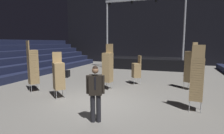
% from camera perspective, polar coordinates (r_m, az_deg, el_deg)
% --- Properties ---
extents(ground_plane, '(22.00, 30.00, 0.10)m').
position_cam_1_polar(ground_plane, '(7.74, -3.50, -11.33)').
color(ground_plane, slate).
extents(arena_end_wall, '(22.00, 0.30, 8.00)m').
position_cam_1_polar(arena_end_wall, '(21.97, 12.14, 11.55)').
color(arena_end_wall, black).
rests_on(arena_end_wall, ground_plane).
extents(stage_riser, '(7.26, 3.04, 6.27)m').
position_cam_1_polar(stage_riser, '(17.90, 10.12, 1.62)').
color(stage_riser, black).
rests_on(stage_riser, ground_plane).
extents(man_with_tie, '(0.56, 0.35, 1.78)m').
position_cam_1_polar(man_with_tie, '(5.67, -5.19, -7.31)').
color(man_with_tie, black).
rests_on(man_with_tie, ground_plane).
extents(chair_stack_front_left, '(0.61, 0.61, 1.71)m').
position_cam_1_polar(chair_stack_front_left, '(10.90, 7.63, -0.87)').
color(chair_stack_front_left, '#B2B5BA').
rests_on(chair_stack_front_left, ground_plane).
extents(chair_stack_front_right, '(0.54, 0.54, 2.14)m').
position_cam_1_polar(chair_stack_front_right, '(14.33, 25.33, 1.35)').
color(chair_stack_front_right, '#B2B5BA').
rests_on(chair_stack_front_right, ground_plane).
extents(chair_stack_mid_left, '(0.62, 0.62, 2.05)m').
position_cam_1_polar(chair_stack_mid_left, '(8.43, -16.26, -2.49)').
color(chair_stack_mid_left, '#B2B5BA').
rests_on(chair_stack_mid_left, ground_plane).
extents(chair_stack_mid_right, '(0.61, 0.61, 2.56)m').
position_cam_1_polar(chair_stack_mid_right, '(9.96, -23.43, 0.18)').
color(chair_stack_mid_right, '#B2B5BA').
rests_on(chair_stack_mid_right, ground_plane).
extents(chair_stack_mid_centre, '(0.51, 0.51, 2.39)m').
position_cam_1_polar(chair_stack_mid_centre, '(9.56, -1.33, 0.02)').
color(chair_stack_mid_centre, '#B2B5BA').
rests_on(chair_stack_mid_centre, ground_plane).
extents(chair_stack_rear_left, '(0.48, 0.48, 2.39)m').
position_cam_1_polar(chair_stack_rear_left, '(7.19, 24.91, -3.27)').
color(chair_stack_rear_left, '#B2B5BA').
rests_on(chair_stack_rear_left, ground_plane).
extents(chair_stack_rear_right, '(0.62, 0.62, 2.48)m').
position_cam_1_polar(chair_stack_rear_right, '(10.34, 23.25, 0.22)').
color(chair_stack_rear_right, '#B2B5BA').
rests_on(chair_stack_rear_right, ground_plane).
extents(equipment_road_case, '(1.03, 0.82, 0.47)m').
position_cam_1_polar(equipment_road_case, '(13.55, -15.07, -2.06)').
color(equipment_road_case, black).
rests_on(equipment_road_case, ground_plane).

